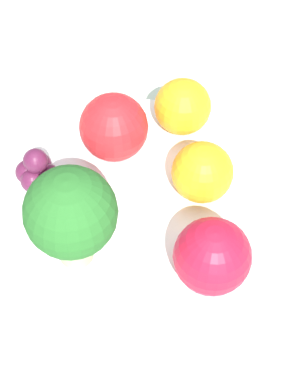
{
  "coord_description": "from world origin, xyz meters",
  "views": [
    {
      "loc": [
        -0.28,
        -0.06,
        0.42
      ],
      "look_at": [
        0.0,
        0.0,
        0.06
      ],
      "focal_mm": 60.0,
      "sensor_mm": 36.0,
      "label": 1
    }
  ],
  "objects_px": {
    "apple_green": "(212,256)",
    "apple_red": "(114,127)",
    "bowl": "(144,213)",
    "broccoli": "(71,214)",
    "orange_back": "(183,107)",
    "grape_cluster": "(37,169)",
    "orange_front": "(202,172)"
  },
  "relations": [
    {
      "from": "bowl",
      "to": "apple_red",
      "type": "bearing_deg",
      "value": 37.54
    },
    {
      "from": "bowl",
      "to": "orange_back",
      "type": "relative_size",
      "value": 4.86
    },
    {
      "from": "bowl",
      "to": "apple_green",
      "type": "distance_m",
      "value": 0.09
    },
    {
      "from": "bowl",
      "to": "broccoli",
      "type": "relative_size",
      "value": 2.76
    },
    {
      "from": "bowl",
      "to": "grape_cluster",
      "type": "bearing_deg",
      "value": 88.7
    },
    {
      "from": "apple_green",
      "to": "apple_red",
      "type": "bearing_deg",
      "value": 42.89
    },
    {
      "from": "apple_green",
      "to": "bowl",
      "type": "bearing_deg",
      "value": 46.6
    },
    {
      "from": "orange_back",
      "to": "grape_cluster",
      "type": "relative_size",
      "value": 1.3
    },
    {
      "from": "bowl",
      "to": "orange_front",
      "type": "height_order",
      "value": "orange_front"
    },
    {
      "from": "grape_cluster",
      "to": "orange_front",
      "type": "bearing_deg",
      "value": -82.72
    },
    {
      "from": "orange_back",
      "to": "apple_green",
      "type": "bearing_deg",
      "value": -161.66
    },
    {
      "from": "apple_red",
      "to": "orange_front",
      "type": "height_order",
      "value": "apple_red"
    },
    {
      "from": "grape_cluster",
      "to": "broccoli",
      "type": "bearing_deg",
      "value": -141.35
    },
    {
      "from": "grape_cluster",
      "to": "orange_back",
      "type": "bearing_deg",
      "value": -49.89
    },
    {
      "from": "apple_red",
      "to": "grape_cluster",
      "type": "bearing_deg",
      "value": 130.75
    },
    {
      "from": "orange_back",
      "to": "apple_red",
      "type": "bearing_deg",
      "value": 129.43
    },
    {
      "from": "bowl",
      "to": "broccoli",
      "type": "bearing_deg",
      "value": 148.93
    },
    {
      "from": "bowl",
      "to": "apple_green",
      "type": "height_order",
      "value": "apple_green"
    },
    {
      "from": "bowl",
      "to": "orange_back",
      "type": "height_order",
      "value": "orange_back"
    },
    {
      "from": "apple_green",
      "to": "orange_front",
      "type": "height_order",
      "value": "apple_green"
    },
    {
      "from": "apple_red",
      "to": "apple_green",
      "type": "xyz_separation_m",
      "value": [
        -0.1,
        -0.09,
        -0.0
      ]
    },
    {
      "from": "orange_front",
      "to": "grape_cluster",
      "type": "xyz_separation_m",
      "value": [
        -0.02,
        0.12,
        -0.01
      ]
    },
    {
      "from": "bowl",
      "to": "orange_front",
      "type": "bearing_deg",
      "value": -66.11
    },
    {
      "from": "bowl",
      "to": "apple_red",
      "type": "xyz_separation_m",
      "value": [
        0.04,
        0.03,
        0.04
      ]
    },
    {
      "from": "broccoli",
      "to": "grape_cluster",
      "type": "distance_m",
      "value": 0.08
    },
    {
      "from": "orange_front",
      "to": "grape_cluster",
      "type": "bearing_deg",
      "value": 97.28
    },
    {
      "from": "grape_cluster",
      "to": "bowl",
      "type": "bearing_deg",
      "value": -91.3
    },
    {
      "from": "broccoli",
      "to": "apple_red",
      "type": "bearing_deg",
      "value": -0.6
    },
    {
      "from": "broccoli",
      "to": "orange_front",
      "type": "height_order",
      "value": "broccoli"
    },
    {
      "from": "apple_green",
      "to": "orange_back",
      "type": "xyz_separation_m",
      "value": [
        0.13,
        0.04,
        -0.0
      ]
    },
    {
      "from": "bowl",
      "to": "apple_red",
      "type": "relative_size",
      "value": 4.16
    },
    {
      "from": "bowl",
      "to": "orange_back",
      "type": "distance_m",
      "value": 0.09
    }
  ]
}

